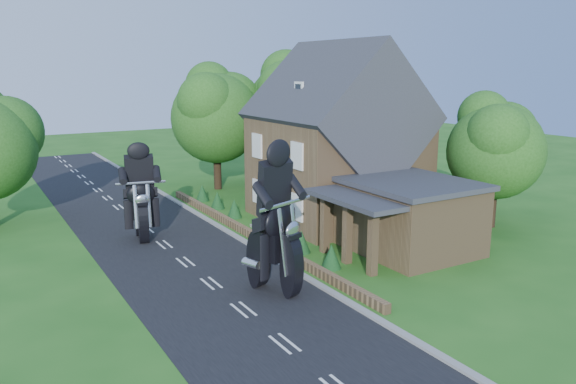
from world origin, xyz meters
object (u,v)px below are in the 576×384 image
garden_wall (250,233)px  annex (408,215)px  motorcycle_follow (142,226)px  motorcycle_lead (275,270)px  house (337,145)px

garden_wall → annex: annex is taller
garden_wall → motorcycle_follow: size_ratio=13.47×
garden_wall → motorcycle_follow: bearing=154.1°
garden_wall → motorcycle_lead: (-2.47, -7.11, 0.71)m
motorcycle_lead → motorcycle_follow: (-2.48, 9.52, -0.15)m
annex → house: bearing=84.8°
annex → motorcycle_follow: 13.38m
house → annex: size_ratio=1.45×
house → motorcycle_follow: house is taller
motorcycle_lead → motorcycle_follow: bearing=-95.3°
garden_wall → motorcycle_follow: 5.53m
motorcycle_lead → motorcycle_follow: 9.83m
annex → motorcycle_lead: (-8.04, -1.31, -0.86)m
garden_wall → motorcycle_lead: motorcycle_lead is taller
motorcycle_lead → garden_wall: bearing=-129.0°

